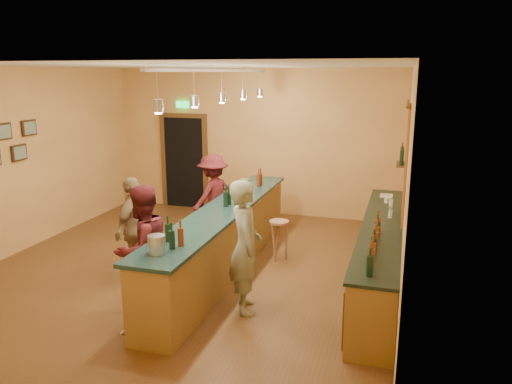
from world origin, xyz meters
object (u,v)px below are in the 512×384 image
(bartender, at_px, (245,247))
(customer_c, at_px, (213,196))
(tasting_bar, at_px, (224,235))
(customer_b, at_px, (135,228))
(customer_a, at_px, (143,249))
(back_counter, at_px, (381,254))
(bar_stool, at_px, (279,229))

(bartender, height_order, customer_c, bartender)
(bartender, xyz_separation_m, customer_c, (-1.55, 2.80, -0.09))
(tasting_bar, height_order, customer_b, customer_b)
(customer_b, bearing_deg, customer_a, 39.36)
(bartender, relative_size, customer_c, 1.12)
(tasting_bar, xyz_separation_m, bartender, (0.74, -1.16, 0.29))
(back_counter, bearing_deg, customer_b, -168.16)
(customer_c, bearing_deg, tasting_bar, 49.97)
(customer_a, xyz_separation_m, bar_stool, (1.26, 2.32, -0.32))
(bartender, relative_size, customer_a, 1.04)
(back_counter, relative_size, bar_stool, 6.64)
(back_counter, xyz_separation_m, customer_b, (-3.64, -0.76, 0.31))
(tasting_bar, xyz_separation_m, bar_stool, (0.71, 0.76, -0.07))
(bartender, height_order, customer_a, bartender)
(back_counter, relative_size, customer_a, 2.65)
(customer_a, bearing_deg, customer_b, -124.71)
(customer_c, bearing_deg, back_counter, 89.15)
(tasting_bar, bearing_deg, bartender, -57.69)
(customer_b, bearing_deg, bar_stool, 129.40)
(tasting_bar, relative_size, customer_a, 2.98)
(bartender, bearing_deg, customer_b, 48.88)
(customer_c, bearing_deg, customer_a, 28.20)
(bar_stool, bearing_deg, customer_b, -145.27)
(back_counter, xyz_separation_m, customer_a, (-2.96, -1.74, 0.37))
(bartender, height_order, bar_stool, bartender)
(bar_stool, bearing_deg, tasting_bar, -133.07)
(back_counter, xyz_separation_m, customer_c, (-3.23, 1.45, 0.31))
(customer_b, bearing_deg, bartender, 78.16)
(back_counter, distance_m, customer_a, 3.46)
(back_counter, bearing_deg, tasting_bar, -175.71)
(customer_b, relative_size, customer_c, 0.99)
(customer_a, height_order, customer_b, customer_a)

